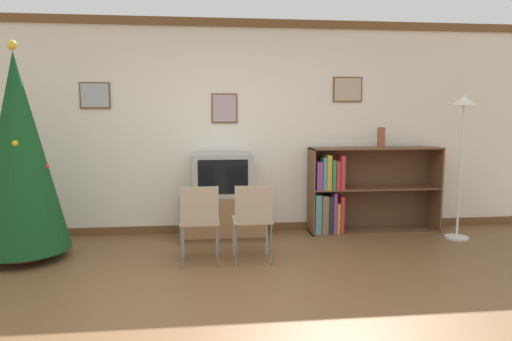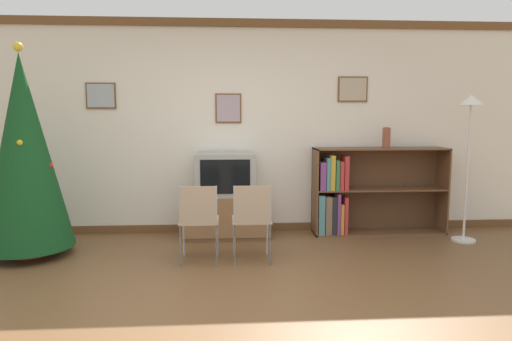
{
  "view_description": "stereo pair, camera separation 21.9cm",
  "coord_description": "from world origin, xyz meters",
  "px_view_note": "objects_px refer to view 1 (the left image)",
  "views": [
    {
      "loc": [
        -0.26,
        -3.41,
        1.53
      ],
      "look_at": [
        0.27,
        1.33,
        0.93
      ],
      "focal_mm": 32.0,
      "sensor_mm": 36.0,
      "label": 1
    },
    {
      "loc": [
        -0.04,
        -3.43,
        1.53
      ],
      "look_at": [
        0.27,
        1.33,
        0.93
      ],
      "focal_mm": 32.0,
      "sensor_mm": 36.0,
      "label": 2
    }
  ],
  "objects_px": {
    "tv_console": "(223,216)",
    "standing_lamp": "(463,129)",
    "folding_chair_left": "(200,219)",
    "folding_chair_right": "(253,218)",
    "television": "(222,174)",
    "vase": "(381,137)",
    "christmas_tree": "(19,153)",
    "bookshelf": "(350,193)"
  },
  "relations": [
    {
      "from": "tv_console",
      "to": "television",
      "type": "distance_m",
      "value": 0.52
    },
    {
      "from": "christmas_tree",
      "to": "folding_chair_right",
      "type": "bearing_deg",
      "value": -9.49
    },
    {
      "from": "christmas_tree",
      "to": "bookshelf",
      "type": "relative_size",
      "value": 1.34
    },
    {
      "from": "television",
      "to": "standing_lamp",
      "type": "relative_size",
      "value": 0.41
    },
    {
      "from": "christmas_tree",
      "to": "vase",
      "type": "xyz_separation_m",
      "value": [
        4.14,
        0.65,
        0.11
      ]
    },
    {
      "from": "television",
      "to": "folding_chair_left",
      "type": "bearing_deg",
      "value": -105.06
    },
    {
      "from": "folding_chair_left",
      "to": "folding_chair_right",
      "type": "distance_m",
      "value": 0.54
    },
    {
      "from": "standing_lamp",
      "to": "bookshelf",
      "type": "bearing_deg",
      "value": 159.24
    },
    {
      "from": "folding_chair_right",
      "to": "bookshelf",
      "type": "distance_m",
      "value": 1.76
    },
    {
      "from": "folding_chair_left",
      "to": "bookshelf",
      "type": "height_order",
      "value": "bookshelf"
    },
    {
      "from": "christmas_tree",
      "to": "folding_chair_right",
      "type": "distance_m",
      "value": 2.5
    },
    {
      "from": "christmas_tree",
      "to": "vase",
      "type": "relative_size",
      "value": 8.65
    },
    {
      "from": "folding_chair_left",
      "to": "standing_lamp",
      "type": "bearing_deg",
      "value": 11.41
    },
    {
      "from": "christmas_tree",
      "to": "standing_lamp",
      "type": "height_order",
      "value": "christmas_tree"
    },
    {
      "from": "christmas_tree",
      "to": "folding_chair_left",
      "type": "distance_m",
      "value": 2.0
    },
    {
      "from": "television",
      "to": "bookshelf",
      "type": "relative_size",
      "value": 0.42
    },
    {
      "from": "tv_console",
      "to": "standing_lamp",
      "type": "xyz_separation_m",
      "value": [
        2.87,
        -0.37,
        1.07
      ]
    },
    {
      "from": "folding_chair_left",
      "to": "folding_chair_right",
      "type": "xyz_separation_m",
      "value": [
        0.54,
        0.0,
        0.0
      ]
    },
    {
      "from": "television",
      "to": "vase",
      "type": "height_order",
      "value": "vase"
    },
    {
      "from": "folding_chair_left",
      "to": "standing_lamp",
      "type": "xyz_separation_m",
      "value": [
        3.14,
        0.63,
        0.87
      ]
    },
    {
      "from": "folding_chair_right",
      "to": "standing_lamp",
      "type": "relative_size",
      "value": 0.47
    },
    {
      "from": "television",
      "to": "folding_chair_left",
      "type": "xyz_separation_m",
      "value": [
        -0.27,
        -1.01,
        -0.32
      ]
    },
    {
      "from": "tv_console",
      "to": "bookshelf",
      "type": "relative_size",
      "value": 0.61
    },
    {
      "from": "folding_chair_right",
      "to": "vase",
      "type": "height_order",
      "value": "vase"
    },
    {
      "from": "tv_console",
      "to": "vase",
      "type": "height_order",
      "value": "vase"
    },
    {
      "from": "christmas_tree",
      "to": "tv_console",
      "type": "distance_m",
      "value": 2.36
    },
    {
      "from": "folding_chair_left",
      "to": "standing_lamp",
      "type": "distance_m",
      "value": 3.32
    },
    {
      "from": "christmas_tree",
      "to": "television",
      "type": "distance_m",
      "value": 2.23
    },
    {
      "from": "christmas_tree",
      "to": "television",
      "type": "xyz_separation_m",
      "value": [
        2.12,
        0.61,
        -0.33
      ]
    },
    {
      "from": "bookshelf",
      "to": "tv_console",
      "type": "bearing_deg",
      "value": -177.02
    },
    {
      "from": "bookshelf",
      "to": "folding_chair_left",
      "type": "bearing_deg",
      "value": -150.37
    },
    {
      "from": "christmas_tree",
      "to": "tv_console",
      "type": "xyz_separation_m",
      "value": [
        2.12,
        0.61,
        -0.86
      ]
    },
    {
      "from": "vase",
      "to": "standing_lamp",
      "type": "xyz_separation_m",
      "value": [
        0.85,
        -0.42,
        0.11
      ]
    },
    {
      "from": "vase",
      "to": "folding_chair_right",
      "type": "bearing_deg",
      "value": -149.03
    },
    {
      "from": "christmas_tree",
      "to": "folding_chair_left",
      "type": "xyz_separation_m",
      "value": [
        1.84,
        -0.4,
        -0.65
      ]
    },
    {
      "from": "tv_console",
      "to": "folding_chair_right",
      "type": "relative_size",
      "value": 1.27
    },
    {
      "from": "tv_console",
      "to": "folding_chair_right",
      "type": "distance_m",
      "value": 1.06
    },
    {
      "from": "television",
      "to": "tv_console",
      "type": "bearing_deg",
      "value": 90.0
    },
    {
      "from": "folding_chair_left",
      "to": "vase",
      "type": "relative_size",
      "value": 3.14
    },
    {
      "from": "folding_chair_left",
      "to": "standing_lamp",
      "type": "relative_size",
      "value": 0.47
    },
    {
      "from": "folding_chair_right",
      "to": "vase",
      "type": "bearing_deg",
      "value": 30.97
    },
    {
      "from": "folding_chair_left",
      "to": "folding_chair_right",
      "type": "relative_size",
      "value": 1.0
    }
  ]
}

